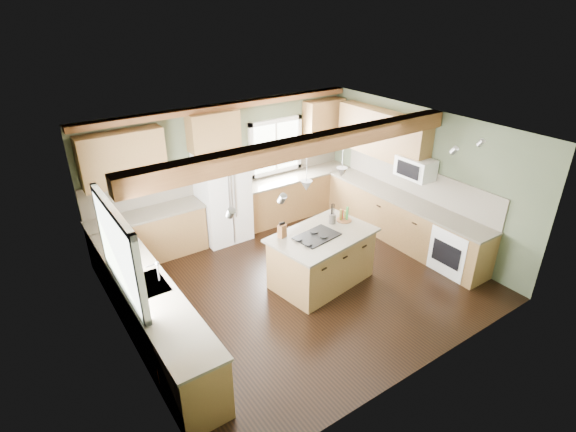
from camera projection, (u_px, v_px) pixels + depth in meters
floor at (299, 282)px, 7.66m from camera, size 5.60×5.60×0.00m
ceiling at (301, 134)px, 6.50m from camera, size 5.60×5.60×0.00m
wall_back at (226, 168)px, 8.92m from camera, size 5.60×0.00×5.60m
wall_left at (120, 269)px, 5.66m from camera, size 0.00×5.00×5.00m
wall_right at (420, 177)px, 8.50m from camera, size 0.00×5.00×5.00m
ceiling_beam at (308, 145)px, 6.42m from camera, size 5.55×0.26×0.26m
soffit_trim at (225, 107)px, 8.30m from camera, size 5.55×0.20×0.10m
backsplash_back at (227, 173)px, 8.95m from camera, size 5.58×0.03×0.58m
backsplash_right at (416, 181)px, 8.56m from camera, size 0.03×3.70×0.58m
base_cab_back_left at (149, 237)px, 8.18m from camera, size 2.02×0.60×0.88m
counter_back_left at (146, 214)px, 7.97m from camera, size 2.06×0.64×0.04m
base_cab_back_right at (296, 196)px, 9.84m from camera, size 2.62×0.60×0.88m
counter_back_right at (296, 176)px, 9.63m from camera, size 2.66×0.64×0.04m
base_cab_left at (151, 313)px, 6.23m from camera, size 0.60×3.70×0.88m
counter_left at (147, 286)px, 6.03m from camera, size 0.64×3.74×0.04m
base_cab_right at (402, 220)px, 8.76m from camera, size 0.60×3.70×0.88m
counter_right at (404, 199)px, 8.56m from camera, size 0.64×3.74×0.04m
upper_cab_back_left at (123, 158)px, 7.50m from camera, size 1.40×0.35×0.90m
upper_cab_over_fridge at (213, 131)px, 8.26m from camera, size 0.96×0.35×0.70m
upper_cab_right at (382, 134)px, 8.78m from camera, size 0.35×2.20×0.90m
upper_cab_back_corner at (324, 121)px, 9.67m from camera, size 0.90×0.35×0.90m
window_left at (117, 250)px, 5.60m from camera, size 0.04×1.60×1.05m
window_back at (275, 146)px, 9.38m from camera, size 1.10×0.04×1.00m
sink at (147, 285)px, 6.03m from camera, size 0.50×0.65×0.03m
faucet at (158, 272)px, 6.05m from camera, size 0.02×0.02×0.28m
dishwasher at (190, 372)px, 5.28m from camera, size 0.60×0.60×0.84m
oven at (457, 249)px, 7.80m from camera, size 0.60×0.72×0.84m
microwave at (416, 168)px, 8.24m from camera, size 0.40×0.70×0.38m
pendant_left at (306, 186)px, 6.61m from camera, size 0.18×0.18×0.16m
pendant_right at (342, 172)px, 7.10m from camera, size 0.18×0.18×0.16m
refrigerator at (223, 196)px, 8.67m from camera, size 0.90×0.74×1.80m
island at (322, 259)px, 7.49m from camera, size 1.73×1.21×0.88m
island_top at (323, 235)px, 7.29m from camera, size 1.85×1.33×0.04m
cooktop at (317, 236)px, 7.19m from camera, size 0.76×0.56×0.02m
knife_block at (282, 231)px, 7.15m from camera, size 0.15×0.13×0.21m
utensil_crock at (332, 219)px, 7.59m from camera, size 0.15×0.15×0.16m
bottle_tray at (344, 214)px, 7.66m from camera, size 0.29×0.29×0.24m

